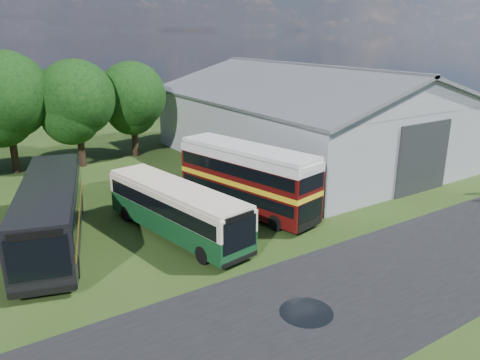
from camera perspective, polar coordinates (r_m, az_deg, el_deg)
ground at (r=22.67m, az=5.93°, el=-11.13°), size 120.00×120.00×0.00m
asphalt_road at (r=22.74m, az=16.85°, el=-11.77°), size 60.00×8.00×0.02m
puddle at (r=19.89m, az=8.08°, el=-15.73°), size 2.20×2.20×0.01m
storage_shed at (r=42.32m, az=8.34°, el=8.39°), size 18.80×24.80×8.15m
tree_mid at (r=40.60m, az=-26.68°, el=9.21°), size 6.80×6.80×9.60m
tree_right_a at (r=40.58m, az=-19.35°, el=9.37°), size 6.26×6.26×8.83m
tree_right_b at (r=42.83m, az=-13.05°, el=9.96°), size 5.98×5.98×8.45m
shrub_front at (r=30.12m, az=7.05°, el=-3.63°), size 1.70×1.70×1.70m
shrub_mid at (r=31.56m, az=4.72°, el=-2.54°), size 1.60×1.60×1.60m
shrub_back at (r=33.06m, az=2.59°, el=-1.54°), size 1.80×1.80×1.80m
bus_green_single at (r=26.04m, az=-7.79°, el=-3.54°), size 4.07×10.68×2.88m
bus_maroon_double at (r=29.04m, az=0.86°, el=0.08°), size 4.56×10.08×4.20m
bus_dark_single at (r=26.68m, az=-22.06°, el=-3.58°), size 6.20×12.56×3.38m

